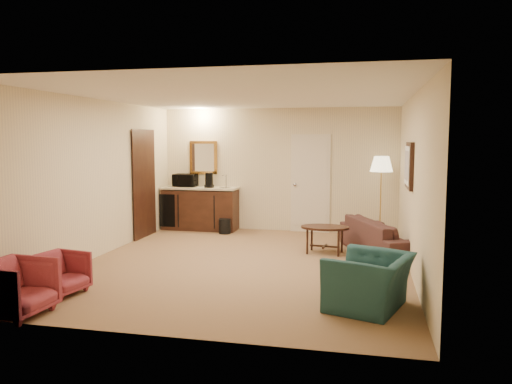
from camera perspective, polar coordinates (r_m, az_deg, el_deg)
ground at (r=7.91m, az=-1.33°, el=-8.19°), size 6.00×6.00×0.00m
room_walls at (r=8.44m, az=-0.75°, el=4.50°), size 5.02×6.01×2.61m
wetbar_cabinet at (r=10.84m, az=-6.38°, el=-1.87°), size 1.64×0.58×0.92m
sofa at (r=8.71m, az=14.41°, el=-4.37°), size 1.36×2.10×0.79m
teal_armchair at (r=5.94m, az=12.87°, el=-8.96°), size 0.90×1.11×0.84m
rose_chair_near at (r=6.80m, az=-21.52°, el=-8.44°), size 0.62×0.65×0.58m
rose_chair_far at (r=6.17m, az=-25.75°, el=-9.57°), size 0.67×0.71×0.69m
coffee_table at (r=8.64m, az=7.86°, el=-5.43°), size 0.88×0.65×0.47m
floor_lamp at (r=9.91m, az=14.05°, el=-0.68°), size 0.51×0.51×1.63m
waste_bin at (r=10.36m, az=-3.60°, el=-3.93°), size 0.32×0.32×0.31m
microwave at (r=10.96m, az=-8.10°, el=1.49°), size 0.50×0.28×0.34m
coffee_maker at (r=10.67m, az=-5.39°, el=1.35°), size 0.17×0.17×0.32m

